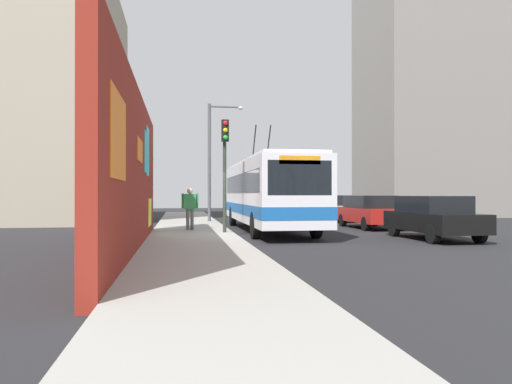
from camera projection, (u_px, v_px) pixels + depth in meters
ground_plane at (237, 238)px, 17.90m from camera, size 80.00×80.00×0.00m
sidewalk_slab at (193, 237)px, 17.65m from camera, size 48.00×3.20×0.15m
graffiti_wall at (134, 172)px, 13.48m from camera, size 14.09×0.32×4.54m
building_far_left at (60, 107)px, 29.04m from camera, size 10.90×6.81×13.84m
building_far_right at (432, 85)px, 36.89m from camera, size 8.01×9.94×19.98m
city_bus at (268, 192)px, 21.58m from camera, size 11.77×2.57×4.92m
parked_car_black at (433, 216)px, 17.51m from camera, size 4.41×1.90×1.58m
parked_car_red at (370, 211)px, 23.29m from camera, size 4.68×1.92×1.58m
parked_car_champagne at (332, 208)px, 29.08m from camera, size 4.18×1.87×1.58m
parked_car_silver at (308, 206)px, 34.54m from camera, size 4.54×1.91×1.58m
pedestrian_midblock at (190, 205)px, 20.14m from camera, size 0.23×0.69×1.74m
traffic_light at (225, 157)px, 18.79m from camera, size 0.49×0.28×4.41m
street_lamp at (214, 153)px, 26.88m from camera, size 0.44×1.99×6.54m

